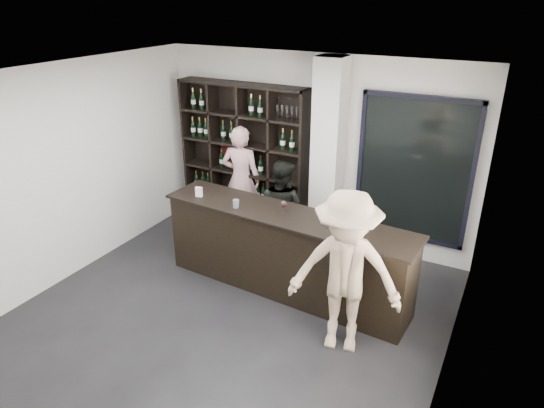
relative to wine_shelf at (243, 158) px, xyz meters
The scene contains 12 objects.
floor 3.06m from the wine_shelf, 65.85° to the right, with size 5.00×5.50×0.01m, color black.
wine_shelf is the anchor object (origin of this frame).
structural_column 1.52m from the wine_shelf, ahead, with size 0.40×0.40×2.90m, color silver.
glass_panel 2.71m from the wine_shelf, ahead, with size 1.60×0.08×2.10m.
tasting_counter 2.19m from the wine_shelf, 44.32° to the right, with size 3.41×0.70×1.12m.
taster_pink 0.36m from the wine_shelf, 73.14° to the right, with size 0.65×0.42×1.78m, color beige.
taster_black 1.34m from the wine_shelf, 34.25° to the right, with size 0.75×0.58×1.53m, color black.
customer 3.36m from the wine_shelf, 40.26° to the right, with size 1.22×0.70×1.89m, color tan.
wine_glass 2.05m from the wine_shelf, 44.77° to the right, with size 0.07×0.07×0.18m, color white, non-canonical shape.
spit_cup 1.80m from the wine_shelf, 62.08° to the right, with size 0.08×0.08×0.11m, color silver.
napkin_stack 2.81m from the wine_shelf, 28.66° to the right, with size 0.13×0.13×0.02m, color white.
card_stand 1.53m from the wine_shelf, 82.27° to the right, with size 0.09×0.04×0.13m, color white.
Camera 1 is at (2.78, -3.86, 3.71)m, focal length 32.00 mm.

